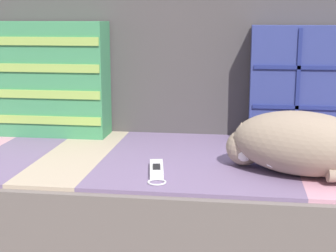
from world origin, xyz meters
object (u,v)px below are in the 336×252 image
at_px(game_remote_near, 157,170).
at_px(sleeping_cat, 296,144).
at_px(couch, 170,211).
at_px(throw_pillow_quilted, 319,85).
at_px(throw_pillow_striped, 48,79).

bearing_deg(game_remote_near, sleeping_cat, 7.90).
distance_m(couch, throw_pillow_quilted, 0.64).
relative_size(couch, game_remote_near, 10.42).
distance_m(throw_pillow_quilted, game_remote_near, 0.66).
height_order(throw_pillow_quilted, sleeping_cat, throw_pillow_quilted).
distance_m(couch, sleeping_cat, 0.49).
xyz_separation_m(couch, throw_pillow_quilted, (0.47, 0.19, 0.39)).
bearing_deg(couch, game_remote_near, -91.53).
xyz_separation_m(throw_pillow_quilted, throw_pillow_striped, (-0.93, -0.00, 0.01)).
bearing_deg(couch, throw_pillow_quilted, 22.37).
bearing_deg(throw_pillow_striped, throw_pillow_quilted, 0.03).
distance_m(throw_pillow_quilted, throw_pillow_striped, 0.93).
bearing_deg(sleeping_cat, game_remote_near, -172.10).
height_order(throw_pillow_striped, sleeping_cat, throw_pillow_striped).
xyz_separation_m(couch, game_remote_near, (-0.01, -0.22, 0.20)).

